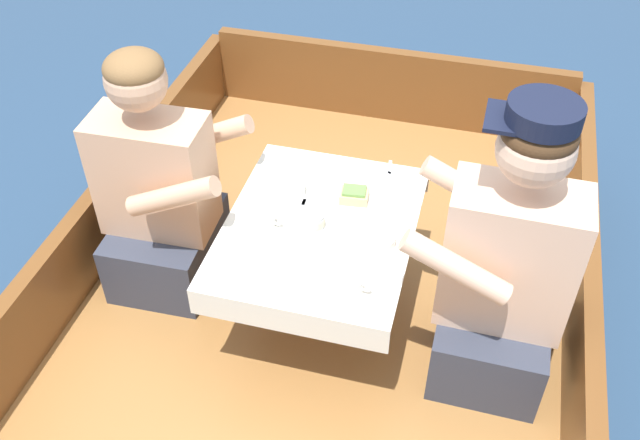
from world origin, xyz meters
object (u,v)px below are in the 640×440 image
at_px(person_starboard, 504,272).
at_px(sandwich, 354,195).
at_px(tin_can, 315,221).
at_px(person_port, 160,196).
at_px(coffee_cup_starboard, 265,218).
at_px(coffee_cup_port, 352,285).

xyz_separation_m(person_starboard, sandwich, (-0.53, 0.22, 0.03)).
height_order(person_starboard, tin_can, person_starboard).
distance_m(person_starboard, tin_can, 0.63).
distance_m(person_port, coffee_cup_starboard, 0.45).
bearing_deg(coffee_cup_starboard, tin_can, 9.91).
distance_m(coffee_cup_port, coffee_cup_starboard, 0.42).
relative_size(person_port, sandwich, 9.19).
relative_size(person_port, coffee_cup_starboard, 9.81).
xyz_separation_m(person_starboard, tin_can, (-0.63, 0.06, 0.02)).
distance_m(sandwich, coffee_cup_port, 0.43).
height_order(person_port, sandwich, person_port).
bearing_deg(coffee_cup_starboard, coffee_cup_port, -32.82).
bearing_deg(person_port, coffee_cup_port, -23.89).
bearing_deg(coffee_cup_port, sandwich, 101.85).
xyz_separation_m(person_starboard, coffee_cup_port, (-0.45, -0.19, 0.02)).
relative_size(coffee_cup_port, tin_can, 1.50).
bearing_deg(coffee_cup_port, person_port, 158.01).
xyz_separation_m(person_port, sandwich, (0.70, 0.10, 0.07)).
xyz_separation_m(sandwich, coffee_cup_port, (0.09, -0.42, -0.00)).
height_order(sandwich, coffee_cup_starboard, sandwich).
xyz_separation_m(person_port, coffee_cup_starboard, (0.44, -0.09, 0.07)).
bearing_deg(person_starboard, person_port, -5.12).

